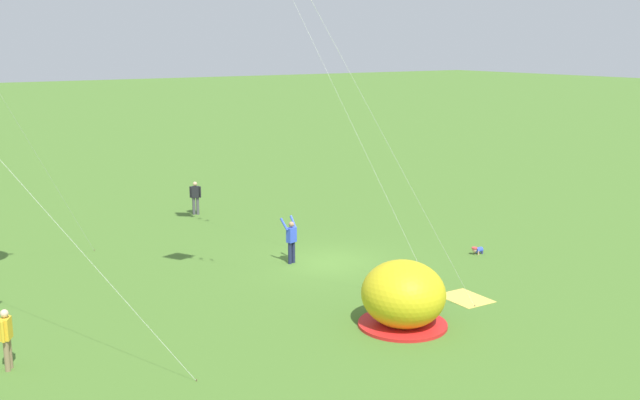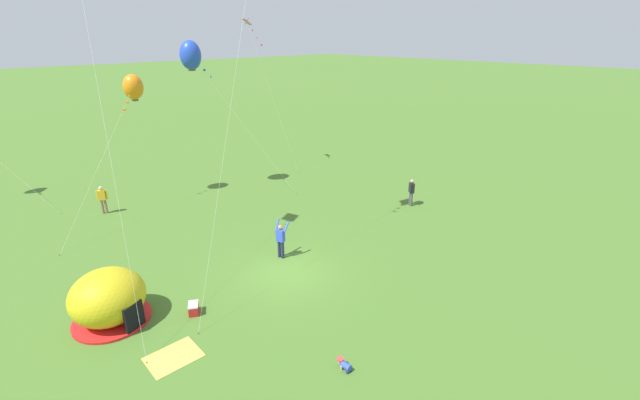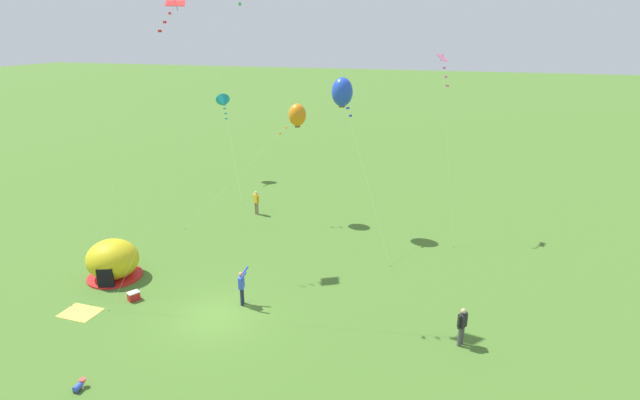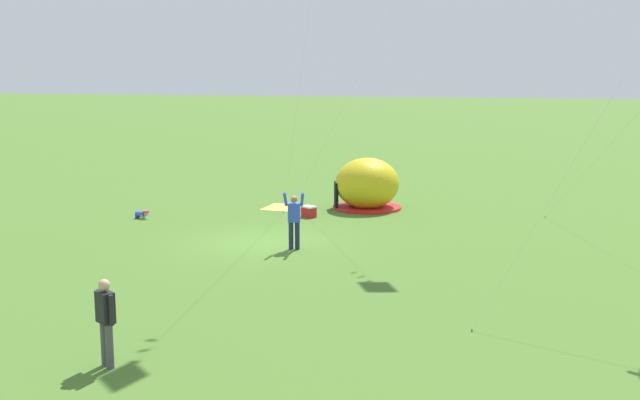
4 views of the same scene
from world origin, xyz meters
name	(u,v)px [view 4 (image 4 of 4)]	position (x,y,z in m)	size (l,w,h in m)	color
ground_plane	(264,242)	(0.00, 0.00, 0.00)	(300.00, 300.00, 0.00)	#477028
popup_tent	(367,185)	(-6.98, 1.88, 1.00)	(2.81, 2.81, 2.10)	gold
picnic_blanket	(281,207)	(-6.21, -1.57, 0.01)	(1.70, 1.30, 0.01)	gold
cooler_box	(309,212)	(-4.52, 0.14, 0.22)	(0.59, 0.64, 0.44)	red
toddler_crawling	(142,214)	(-2.43, -5.90, 0.18)	(0.27, 0.55, 0.32)	blue
person_near_tent	(294,218)	(0.74, 1.29, 1.00)	(0.58, 0.70, 1.89)	#1E2347
person_center_field	(106,318)	(10.85, 0.92, 0.96)	(0.40, 0.51, 1.72)	#4C4C51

